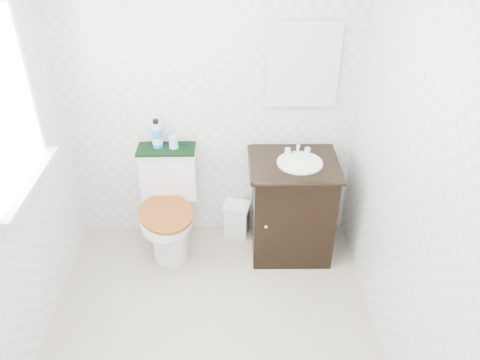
{
  "coord_description": "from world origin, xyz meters",
  "views": [
    {
      "loc": [
        0.14,
        -2.04,
        2.52
      ],
      "look_at": [
        0.21,
        0.75,
        0.76
      ],
      "focal_mm": 35.0,
      "sensor_mm": 36.0,
      "label": 1
    }
  ],
  "objects_px": {
    "vanity": "(292,205)",
    "cup": "(173,142)",
    "toilet": "(170,209)",
    "mouthwash_bottle": "(157,134)",
    "trash_bin": "(237,219)"
  },
  "relations": [
    {
      "from": "toilet",
      "to": "trash_bin",
      "type": "xyz_separation_m",
      "value": [
        0.53,
        0.13,
        -0.21
      ]
    },
    {
      "from": "toilet",
      "to": "mouthwash_bottle",
      "type": "relative_size",
      "value": 3.7
    },
    {
      "from": "vanity",
      "to": "cup",
      "type": "xyz_separation_m",
      "value": [
        -0.9,
        0.19,
        0.46
      ]
    },
    {
      "from": "toilet",
      "to": "mouthwash_bottle",
      "type": "distance_m",
      "value": 0.61
    },
    {
      "from": "mouthwash_bottle",
      "to": "toilet",
      "type": "bearing_deg",
      "value": -67.21
    },
    {
      "from": "vanity",
      "to": "toilet",
      "type": "bearing_deg",
      "value": 176.26
    },
    {
      "from": "mouthwash_bottle",
      "to": "vanity",
      "type": "bearing_deg",
      "value": -11.75
    },
    {
      "from": "trash_bin",
      "to": "mouthwash_bottle",
      "type": "bearing_deg",
      "value": 178.46
    },
    {
      "from": "mouthwash_bottle",
      "to": "trash_bin",
      "type": "bearing_deg",
      "value": -1.54
    },
    {
      "from": "vanity",
      "to": "trash_bin",
      "type": "bearing_deg",
      "value": 155.25
    },
    {
      "from": "vanity",
      "to": "cup",
      "type": "bearing_deg",
      "value": 167.92
    },
    {
      "from": "trash_bin",
      "to": "cup",
      "type": "bearing_deg",
      "value": -179.57
    },
    {
      "from": "trash_bin",
      "to": "cup",
      "type": "distance_m",
      "value": 0.87
    },
    {
      "from": "toilet",
      "to": "trash_bin",
      "type": "relative_size",
      "value": 2.69
    },
    {
      "from": "toilet",
      "to": "trash_bin",
      "type": "distance_m",
      "value": 0.59
    }
  ]
}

